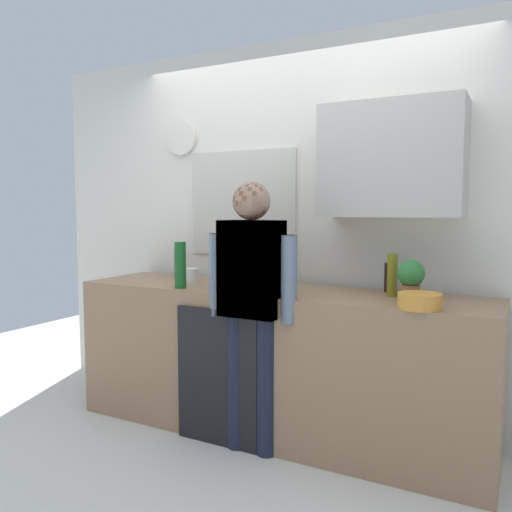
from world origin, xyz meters
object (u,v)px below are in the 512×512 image
mixing_bowl (420,301)px  person_at_sink (252,294)px  person_guest (252,294)px  coffee_maker (238,264)px  bottle_amber_beer (178,263)px  potted_plant (411,277)px  bottle_olive_oil (392,275)px  bottle_green_wine (180,265)px  dish_soap (268,283)px  bottle_dark_sauce (389,277)px  cup_white_mug (192,275)px

mixing_bowl → person_at_sink: size_ratio=0.14×
person_guest → person_at_sink: bearing=-0.0°
coffee_maker → bottle_amber_beer: size_ratio=1.43×
bottle_amber_beer → potted_plant: same height
bottle_amber_beer → mixing_bowl: bearing=-11.1°
bottle_olive_oil → person_at_sink: size_ratio=0.16×
bottle_olive_oil → mixing_bowl: 0.38m
bottle_green_wine → dish_soap: bearing=-0.0°
coffee_maker → bottle_amber_beer: bearing=168.8°
bottle_dark_sauce → bottle_amber_beer: size_ratio=0.78×
bottle_dark_sauce → potted_plant: bearing=-55.3°
bottle_olive_oil → person_guest: bearing=-152.6°
person_at_sink → bottle_amber_beer: bearing=148.1°
bottle_olive_oil → mixing_bowl: (0.21, -0.31, -0.08)m
bottle_green_wine → mixing_bowl: (1.49, 0.01, -0.11)m
cup_white_mug → bottle_olive_oil: bearing=1.7°
cup_white_mug → person_at_sink: size_ratio=0.06×
bottle_dark_sauce → coffee_maker: bearing=-165.7°
mixing_bowl → dish_soap: (-0.86, -0.01, 0.04)m
bottle_olive_oil → potted_plant: bearing=-39.7°
person_guest → bottle_dark_sauce: bearing=-111.4°
coffee_maker → bottle_green_wine: size_ratio=1.10×
bottle_amber_beer → bottle_olive_oil: bearing=-1.4°
bottle_dark_sauce → person_at_sink: (-0.67, -0.54, -0.08)m
bottle_dark_sauce → dish_soap: 0.76m
potted_plant → person_guest: bearing=-162.4°
person_guest → bottle_green_wine: bearing=23.4°
bottle_green_wine → dish_soap: 0.64m
coffee_maker → cup_white_mug: bearing=175.3°
coffee_maker → bottle_olive_oil: coffee_maker is taller
bottle_olive_oil → dish_soap: bearing=-154.1°
potted_plant → coffee_maker: bearing=178.4°
cup_white_mug → potted_plant: size_ratio=0.41×
bottle_dark_sauce → dish_soap: (-0.59, -0.48, -0.01)m
potted_plant → cup_white_mug: bearing=177.6°
bottle_amber_beer → potted_plant: (1.69, -0.14, 0.02)m
person_guest → cup_white_mug: bearing=2.7°
dish_soap → person_at_sink: person_at_sink is taller
dish_soap → bottle_amber_beer: bearing=158.8°
coffee_maker → person_at_sink: 0.42m
bottle_dark_sauce → dish_soap: same height
bottle_green_wine → cup_white_mug: bottle_green_wine is taller
potted_plant → bottle_green_wine: bearing=-171.5°
person_at_sink → person_guest: bearing=0.0°
dish_soap → person_guest: size_ratio=0.11×
coffee_maker → bottle_olive_oil: 0.99m
bottle_olive_oil → person_guest: person_guest is taller
mixing_bowl → person_guest: (-0.94, -0.07, -0.03)m
dish_soap → person_guest: bearing=-141.6°
person_at_sink → person_guest: size_ratio=1.00×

